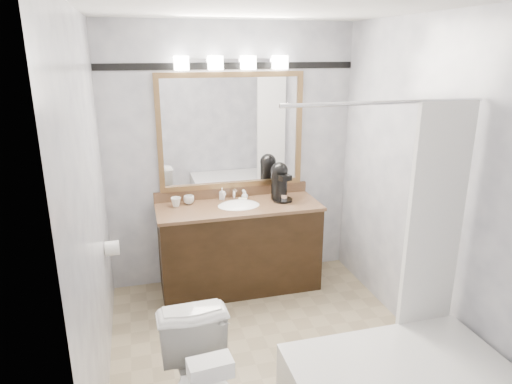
{
  "coord_description": "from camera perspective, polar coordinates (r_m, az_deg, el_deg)",
  "views": [
    {
      "loc": [
        -0.89,
        -2.92,
        2.24
      ],
      "look_at": [
        -0.01,
        0.35,
        1.18
      ],
      "focal_mm": 32.0,
      "sensor_mm": 36.0,
      "label": 1
    }
  ],
  "objects": [
    {
      "name": "vanity",
      "position": [
        4.42,
        -2.12,
        -6.66
      ],
      "size": [
        1.53,
        0.58,
        0.97
      ],
      "color": "black",
      "rests_on": "ground"
    },
    {
      "name": "tp_roll",
      "position": [
        3.91,
        -17.55,
        -6.71
      ],
      "size": [
        0.11,
        0.12,
        0.12
      ],
      "primitive_type": "cylinder",
      "rotation": [
        0.0,
        1.57,
        0.0
      ],
      "color": "white",
      "rests_on": "room"
    },
    {
      "name": "cup_right",
      "position": [
        4.29,
        -9.98,
        -1.23
      ],
      "size": [
        0.12,
        0.12,
        0.09
      ],
      "primitive_type": "imported",
      "rotation": [
        0.0,
        0.0,
        -0.37
      ],
      "color": "white",
      "rests_on": "vanity"
    },
    {
      "name": "mirror",
      "position": [
        4.36,
        -3.07,
        7.55
      ],
      "size": [
        1.4,
        0.04,
        1.1
      ],
      "color": "olive",
      "rests_on": "room"
    },
    {
      "name": "tissue_box",
      "position": [
        2.32,
        -5.74,
        -21.03
      ],
      "size": [
        0.22,
        0.13,
        0.09
      ],
      "primitive_type": "cube",
      "rotation": [
        0.0,
        0.0,
        0.09
      ],
      "color": "white",
      "rests_on": "toilet"
    },
    {
      "name": "soap_bottle_b",
      "position": [
        4.43,
        -1.42,
        -0.4
      ],
      "size": [
        0.08,
        0.08,
        0.08
      ],
      "primitive_type": "imported",
      "rotation": [
        0.0,
        0.0,
        0.25
      ],
      "color": "white",
      "rests_on": "vanity"
    },
    {
      "name": "soap_bar",
      "position": [
        4.39,
        -1.68,
        -0.95
      ],
      "size": [
        0.09,
        0.07,
        0.02
      ],
      "primitive_type": "cube",
      "rotation": [
        0.0,
        0.0,
        -0.34
      ],
      "color": "beige",
      "rests_on": "vanity"
    },
    {
      "name": "accent_stripe",
      "position": [
        4.31,
        -3.23,
        15.46
      ],
      "size": [
        2.4,
        0.01,
        0.06
      ],
      "primitive_type": "cube",
      "color": "black",
      "rests_on": "room"
    },
    {
      "name": "cup_left",
      "position": [
        4.35,
        -8.4,
        -0.96
      ],
      "size": [
        0.1,
        0.1,
        0.08
      ],
      "primitive_type": "imported",
      "rotation": [
        0.0,
        0.0,
        0.0
      ],
      "color": "white",
      "rests_on": "vanity"
    },
    {
      "name": "bathtub",
      "position": [
        3.17,
        17.22,
        -21.81
      ],
      "size": [
        1.3,
        0.75,
        1.96
      ],
      "color": "white",
      "rests_on": "ground"
    },
    {
      "name": "soap_bottle_a",
      "position": [
        4.43,
        -4.26,
        -0.2
      ],
      "size": [
        0.07,
        0.07,
        0.11
      ],
      "primitive_type": "imported",
      "rotation": [
        0.0,
        0.0,
        -0.37
      ],
      "color": "white",
      "rests_on": "vanity"
    },
    {
      "name": "coffee_maker",
      "position": [
        4.38,
        2.99,
        1.43
      ],
      "size": [
        0.2,
        0.24,
        0.37
      ],
      "rotation": [
        0.0,
        0.0,
        0.27
      ],
      "color": "black",
      "rests_on": "vanity"
    },
    {
      "name": "room",
      "position": [
        3.21,
        1.83,
        -0.64
      ],
      "size": [
        2.42,
        2.62,
        2.52
      ],
      "color": "gray",
      "rests_on": "ground"
    },
    {
      "name": "vanity_light_bar",
      "position": [
        4.25,
        -3.05,
        15.88
      ],
      "size": [
        1.02,
        0.14,
        0.12
      ],
      "color": "silver",
      "rests_on": "room"
    }
  ]
}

